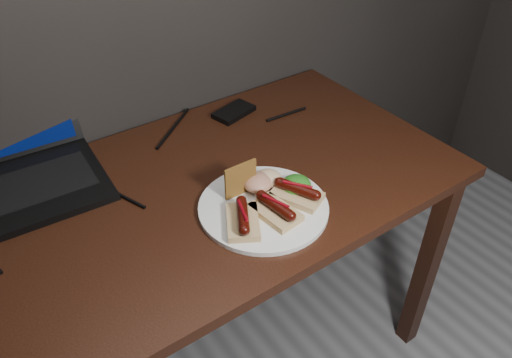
{
  "coord_description": "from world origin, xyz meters",
  "views": [
    {
      "loc": [
        -0.38,
        0.52,
        1.52
      ],
      "look_at": [
        0.13,
        1.26,
        0.82
      ],
      "focal_mm": 35.0,
      "sensor_mm": 36.0,
      "label": 1
    }
  ],
  "objects": [
    {
      "name": "bread_sausage_center",
      "position": [
        0.13,
        1.19,
        0.78
      ],
      "size": [
        0.08,
        0.12,
        0.04
      ],
      "color": "#DFBE83",
      "rests_on": "plate"
    },
    {
      "name": "salsa_mound",
      "position": [
        0.15,
        1.29,
        0.78
      ],
      "size": [
        0.07,
        0.07,
        0.04
      ],
      "primitive_type": "ellipsoid",
      "color": "maroon",
      "rests_on": "plate"
    },
    {
      "name": "coleslaw_mound",
      "position": [
        0.18,
        1.29,
        0.78
      ],
      "size": [
        0.06,
        0.06,
        0.04
      ],
      "primitive_type": "ellipsoid",
      "color": "beige",
      "rests_on": "plate"
    },
    {
      "name": "desk",
      "position": [
        0.0,
        1.38,
        0.66
      ],
      "size": [
        1.4,
        0.7,
        0.75
      ],
      "color": "#371B0D",
      "rests_on": "ground"
    },
    {
      "name": "laptop",
      "position": [
        -0.3,
        1.66,
        0.8
      ],
      "size": [
        0.38,
        0.39,
        0.25
      ],
      "color": "black",
      "rests_on": "desk"
    },
    {
      "name": "crispbread",
      "position": [
        0.11,
        1.29,
        0.8
      ],
      "size": [
        0.09,
        0.01,
        0.08
      ],
      "primitive_type": "cube",
      "color": "olive",
      "rests_on": "plate"
    },
    {
      "name": "plate",
      "position": [
        0.13,
        1.23,
        0.76
      ],
      "size": [
        0.36,
        0.36,
        0.01
      ],
      "primitive_type": "cylinder",
      "rotation": [
        0.0,
        0.0,
        0.2
      ],
      "color": "white",
      "rests_on": "desk"
    },
    {
      "name": "bread_sausage_left",
      "position": [
        0.05,
        1.2,
        0.78
      ],
      "size": [
        0.12,
        0.13,
        0.04
      ],
      "color": "#DFBE83",
      "rests_on": "plate"
    },
    {
      "name": "salad_greens",
      "position": [
        0.22,
        1.23,
        0.78
      ],
      "size": [
        0.07,
        0.07,
        0.04
      ],
      "primitive_type": "ellipsoid",
      "color": "#156113",
      "rests_on": "plate"
    },
    {
      "name": "hard_drive",
      "position": [
        0.31,
        1.63,
        0.76
      ],
      "size": [
        0.14,
        0.1,
        0.02
      ],
      "primitive_type": "cube",
      "rotation": [
        0.0,
        0.0,
        0.25
      ],
      "color": "black",
      "rests_on": "desk"
    },
    {
      "name": "bread_sausage_right",
      "position": [
        0.21,
        1.2,
        0.78
      ],
      "size": [
        0.11,
        0.13,
        0.04
      ],
      "color": "#DFBE83",
      "rests_on": "plate"
    },
    {
      "name": "desk_cables",
      "position": [
        -0.03,
        1.54,
        0.75
      ],
      "size": [
        0.96,
        0.36,
        0.01
      ],
      "color": "black",
      "rests_on": "desk"
    }
  ]
}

